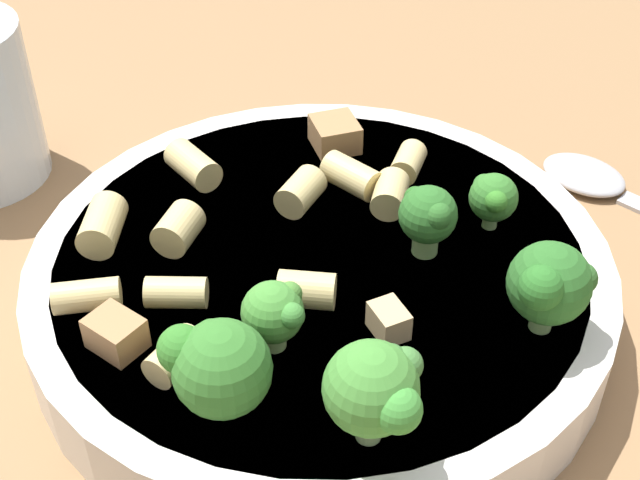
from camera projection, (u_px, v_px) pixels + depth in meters
ground_plane at (320, 312)px, 0.43m from camera, size 2.00×2.00×0.00m
pasta_bowl at (320, 280)px, 0.42m from camera, size 0.27×0.27×0.04m
broccoli_floret_0 at (493, 197)px, 0.41m from camera, size 0.02×0.03×0.03m
broccoli_floret_1 at (550, 284)px, 0.35m from camera, size 0.04×0.04×0.04m
broccoli_floret_2 at (376, 389)px, 0.31m from camera, size 0.04×0.04×0.04m
broccoli_floret_3 at (427, 212)px, 0.40m from camera, size 0.03×0.03×0.03m
broccoli_floret_4 at (218, 366)px, 0.33m from camera, size 0.04×0.04×0.04m
broccoli_floret_5 at (275, 313)px, 0.35m from camera, size 0.03×0.03×0.03m
rigatoni_0 at (176, 293)px, 0.38m from camera, size 0.03×0.02×0.01m
rigatoni_1 at (352, 176)px, 0.44m from camera, size 0.03×0.03×0.02m
rigatoni_2 at (301, 192)px, 0.43m from camera, size 0.03×0.03×0.02m
rigatoni_3 at (307, 290)px, 0.38m from camera, size 0.03×0.02×0.02m
rigatoni_4 at (87, 296)px, 0.38m from camera, size 0.03×0.02×0.01m
rigatoni_5 at (178, 229)px, 0.41m from camera, size 0.03×0.03×0.02m
rigatoni_6 at (102, 225)px, 0.41m from camera, size 0.02×0.03×0.02m
rigatoni_7 at (408, 162)px, 0.45m from camera, size 0.02×0.03×0.01m
rigatoni_8 at (193, 165)px, 0.45m from camera, size 0.03×0.03×0.02m
rigatoni_9 at (175, 356)px, 0.35m from camera, size 0.03×0.03×0.01m
rigatoni_10 at (390, 194)px, 0.43m from camera, size 0.02×0.03×0.02m
chicken_chunk_0 at (389, 321)px, 0.37m from camera, size 0.02×0.02×0.01m
chicken_chunk_1 at (116, 333)px, 0.36m from camera, size 0.03×0.03×0.01m
chicken_chunk_2 at (335, 134)px, 0.47m from camera, size 0.03×0.03×0.02m
spoon at (615, 190)px, 0.50m from camera, size 0.12×0.13×0.01m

